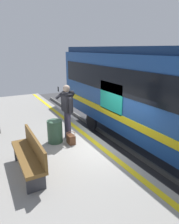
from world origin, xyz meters
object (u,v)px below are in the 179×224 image
(passenger, at_px, (67,108))
(trash_bin, at_px, (55,131))
(handbag, at_px, (71,139))
(bench, at_px, (30,154))

(passenger, distance_m, trash_bin, 0.83)
(handbag, distance_m, trash_bin, 0.55)
(handbag, bearing_deg, trash_bin, 48.92)
(handbag, distance_m, bench, 1.76)
(handbag, height_order, bench, bench)
(passenger, distance_m, bench, 2.10)
(passenger, bearing_deg, bench, 132.10)
(passenger, relative_size, handbag, 5.06)
(handbag, bearing_deg, bench, 123.99)
(handbag, xyz_separation_m, bench, (-0.96, 1.43, 0.34))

